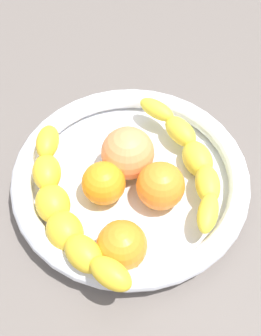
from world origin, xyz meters
TOP-DOWN VIEW (x-y plane):
  - kitchen_counter at (0.00, 0.00)cm, footprint 120.00×120.00cm
  - fruit_bowl at (0.00, 0.00)cm, footprint 29.80×29.80cm
  - banana_draped_left at (-4.94, 8.45)cm, footprint 23.66×10.55cm
  - banana_draped_right at (0.70, -7.88)cm, footprint 22.31×8.58cm
  - orange_front at (-9.96, 2.65)cm, footprint 5.64×5.64cm
  - orange_mid_left at (-1.44, 3.53)cm, footprint 5.35×5.35cm
  - orange_mid_right at (-3.14, -3.09)cm, footprint 5.88×5.88cm
  - peach_blush at (2.05, -0.28)cm, footprint 6.72×6.72cm

SIDE VIEW (x-z plane):
  - kitchen_counter at x=0.00cm, z-range 0.00..3.00cm
  - fruit_bowl at x=0.00cm, z-range 3.06..7.21cm
  - banana_draped_right at x=0.70cm, z-range 4.79..9.27cm
  - orange_mid_left at x=-1.44cm, z-range 4.51..9.86cm
  - orange_front at x=-9.96cm, z-range 4.51..10.15cm
  - orange_mid_right at x=-3.14cm, z-range 4.51..10.39cm
  - banana_draped_left at x=-4.94cm, z-range 5.22..10.50cm
  - peach_blush at x=2.05cm, z-range 4.51..11.24cm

